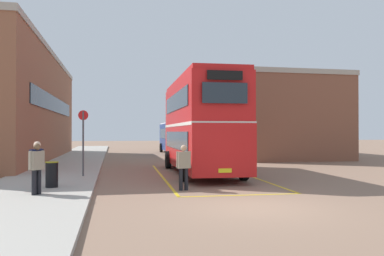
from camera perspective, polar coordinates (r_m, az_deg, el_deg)
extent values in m
plane|color=#846651|center=(25.21, -2.65, -5.36)|extent=(135.60, 135.60, 0.00)
cube|color=#A39E93|center=(27.44, -17.03, -4.80)|extent=(4.00, 57.60, 0.14)
cube|color=brown|center=(31.62, -24.74, 2.49)|extent=(6.02, 24.10, 7.53)
cube|color=#232D38|center=(31.08, -19.26, 3.22)|extent=(0.06, 18.32, 1.10)
cube|color=#A89E8E|center=(32.07, -24.71, 9.55)|extent=(6.14, 24.22, 0.36)
cube|color=brown|center=(36.63, 9.91, 0.99)|extent=(7.98, 17.91, 6.20)
cube|color=#232D38|center=(35.38, 3.83, 1.54)|extent=(0.06, 13.61, 1.10)
cube|color=#A89E8E|center=(36.87, 9.90, 6.09)|extent=(8.10, 18.03, 0.36)
cylinder|color=black|center=(22.69, -3.49, -4.63)|extent=(0.31, 1.01, 1.00)
cylinder|color=black|center=(23.12, 3.03, -4.55)|extent=(0.31, 1.01, 1.00)
cylinder|color=black|center=(16.66, -1.22, -6.11)|extent=(0.31, 1.01, 1.00)
cylinder|color=black|center=(17.24, 7.51, -5.91)|extent=(0.31, 1.01, 1.00)
cube|color=red|center=(19.83, 1.25, -2.61)|extent=(2.85, 9.91, 2.10)
cube|color=red|center=(19.86, 1.25, 3.45)|extent=(2.84, 9.72, 2.10)
cube|color=red|center=(19.98, 1.25, 6.74)|extent=(2.74, 9.61, 0.20)
cube|color=silver|center=(19.82, 1.25, 0.42)|extent=(2.88, 9.81, 0.14)
cube|color=#232D38|center=(19.61, -2.47, -1.76)|extent=(0.27, 8.07, 0.84)
cube|color=#232D38|center=(19.67, -2.47, 3.78)|extent=(0.27, 8.07, 0.84)
cube|color=#232D38|center=(20.10, 4.88, -1.73)|extent=(0.27, 8.07, 0.84)
cube|color=#232D38|center=(20.15, 4.88, 3.68)|extent=(0.27, 8.07, 0.84)
cube|color=#232D38|center=(15.07, 4.83, 5.12)|extent=(1.79, 0.09, 0.80)
cube|color=black|center=(15.15, 4.82, 7.68)|extent=(1.40, 0.08, 0.36)
cube|color=#232D38|center=(24.68, -0.93, -1.28)|extent=(2.04, 0.10, 1.00)
cube|color=yellow|center=(15.06, 4.84, -6.20)|extent=(0.52, 0.05, 0.16)
cylinder|color=black|center=(40.77, -4.52, -2.88)|extent=(0.28, 0.93, 0.92)
cylinder|color=black|center=(41.10, -0.95, -2.86)|extent=(0.28, 0.93, 0.92)
cylinder|color=black|center=(34.81, -3.54, -3.28)|extent=(0.28, 0.93, 0.92)
cylinder|color=black|center=(35.20, 0.62, -3.25)|extent=(0.28, 0.93, 0.92)
cube|color=navy|center=(37.91, -2.14, -1.33)|extent=(2.70, 10.04, 2.60)
cube|color=silver|center=(37.92, -2.14, 0.72)|extent=(2.54, 9.63, 0.12)
cube|color=#232D38|center=(37.75, -4.04, -0.81)|extent=(0.20, 7.99, 0.96)
cube|color=#232D38|center=(38.11, -0.26, -0.80)|extent=(0.20, 7.99, 0.96)
cube|color=#232D38|center=(42.88, -3.08, -0.84)|extent=(1.99, 0.08, 1.10)
cylinder|color=black|center=(14.24, -0.84, -7.46)|extent=(0.14, 0.14, 0.80)
cylinder|color=black|center=(14.17, -1.63, -7.50)|extent=(0.14, 0.14, 0.80)
cube|color=gray|center=(14.14, -1.24, -4.68)|extent=(0.50, 0.30, 0.60)
cylinder|color=gray|center=(14.22, -0.36, -4.53)|extent=(0.09, 0.09, 0.57)
cylinder|color=gray|center=(14.06, -2.12, -4.58)|extent=(0.09, 0.09, 0.57)
sphere|color=tan|center=(14.10, -1.21, -2.92)|extent=(0.22, 0.22, 0.22)
cylinder|color=black|center=(13.51, -21.47, -7.18)|extent=(0.14, 0.14, 0.81)
cylinder|color=black|center=(13.33, -21.96, -7.26)|extent=(0.14, 0.14, 0.81)
cube|color=#141938|center=(13.35, -21.71, -4.20)|extent=(0.38, 0.52, 0.61)
cylinder|color=#141938|center=(13.55, -21.17, -4.02)|extent=(0.09, 0.09, 0.58)
cylinder|color=#141938|center=(13.15, -22.25, -4.12)|extent=(0.09, 0.09, 0.58)
sphere|color=beige|center=(13.32, -21.63, -2.30)|extent=(0.22, 0.22, 0.22)
cylinder|color=black|center=(13.37, -21.40, -7.31)|extent=(0.14, 0.14, 0.78)
cylinder|color=black|center=(13.23, -22.04, -7.38)|extent=(0.14, 0.14, 0.78)
cube|color=gray|center=(13.23, -21.71, -4.41)|extent=(0.45, 0.50, 0.59)
cylinder|color=gray|center=(13.39, -21.00, -4.24)|extent=(0.09, 0.09, 0.56)
cylinder|color=gray|center=(13.08, -22.43, -4.32)|extent=(0.09, 0.09, 0.56)
sphere|color=brown|center=(13.20, -21.64, -2.56)|extent=(0.21, 0.21, 0.21)
cylinder|color=black|center=(14.83, -19.74, -6.46)|extent=(0.43, 0.43, 0.88)
cylinder|color=olive|center=(14.79, -19.74, -4.69)|extent=(0.46, 0.46, 0.04)
cylinder|color=#4C4C51|center=(18.15, -15.58, -2.19)|extent=(0.08, 0.08, 2.89)
cylinder|color=red|center=(18.16, -15.56, 1.80)|extent=(0.44, 0.10, 0.44)
cube|color=gold|center=(18.67, -4.39, -7.04)|extent=(0.48, 11.84, 0.01)
cube|color=gold|center=(19.49, 7.94, -6.76)|extent=(0.48, 11.84, 0.01)
cube|color=gold|center=(13.28, 7.12, -9.68)|extent=(4.27, 0.25, 0.01)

